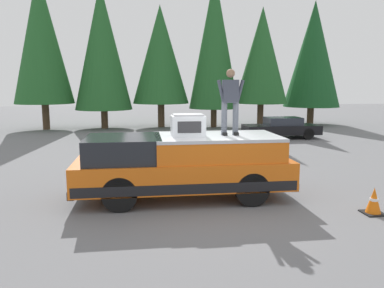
{
  "coord_description": "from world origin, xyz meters",
  "views": [
    {
      "loc": [
        -9.04,
        1.68,
        2.95
      ],
      "look_at": [
        0.99,
        0.35,
        1.35
      ],
      "focal_mm": 35.28,
      "sensor_mm": 36.0,
      "label": 1
    }
  ],
  "objects_px": {
    "pickup_truck": "(183,165)",
    "person_on_truck_bed": "(230,100)",
    "compressor_unit": "(188,125)",
    "parked_car_black": "(281,128)",
    "traffic_cone": "(374,202)"
  },
  "relations": [
    {
      "from": "pickup_truck",
      "to": "person_on_truck_bed",
      "type": "distance_m",
      "value": 2.07
    },
    {
      "from": "person_on_truck_bed",
      "to": "compressor_unit",
      "type": "bearing_deg",
      "value": 91.63
    },
    {
      "from": "compressor_unit",
      "to": "parked_car_black",
      "type": "height_order",
      "value": "compressor_unit"
    },
    {
      "from": "compressor_unit",
      "to": "traffic_cone",
      "type": "distance_m",
      "value": 4.74
    },
    {
      "from": "compressor_unit",
      "to": "parked_car_black",
      "type": "xyz_separation_m",
      "value": [
        10.43,
        -6.5,
        -1.35
      ]
    },
    {
      "from": "person_on_truck_bed",
      "to": "parked_car_black",
      "type": "distance_m",
      "value": 11.88
    },
    {
      "from": "compressor_unit",
      "to": "person_on_truck_bed",
      "type": "xyz_separation_m",
      "value": [
        0.03,
        -1.1,
        0.62
      ]
    },
    {
      "from": "pickup_truck",
      "to": "person_on_truck_bed",
      "type": "relative_size",
      "value": 3.28
    },
    {
      "from": "parked_car_black",
      "to": "traffic_cone",
      "type": "bearing_deg",
      "value": 168.83
    },
    {
      "from": "pickup_truck",
      "to": "parked_car_black",
      "type": "height_order",
      "value": "pickup_truck"
    },
    {
      "from": "person_on_truck_bed",
      "to": "traffic_cone",
      "type": "xyz_separation_m",
      "value": [
        -1.79,
        -2.99,
        -2.26
      ]
    },
    {
      "from": "compressor_unit",
      "to": "person_on_truck_bed",
      "type": "height_order",
      "value": "person_on_truck_bed"
    },
    {
      "from": "pickup_truck",
      "to": "person_on_truck_bed",
      "type": "height_order",
      "value": "person_on_truck_bed"
    },
    {
      "from": "parked_car_black",
      "to": "traffic_cone",
      "type": "height_order",
      "value": "parked_car_black"
    },
    {
      "from": "parked_car_black",
      "to": "traffic_cone",
      "type": "xyz_separation_m",
      "value": [
        -12.19,
        2.41,
        -0.29
      ]
    }
  ]
}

